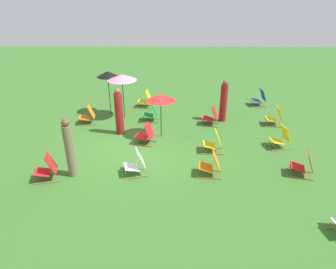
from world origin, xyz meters
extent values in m
plane|color=#386B28|center=(0.00, 0.00, 0.00)|extent=(40.00, 40.00, 0.00)
cube|color=olive|center=(0.11, 2.76, 0.02)|extent=(0.05, 0.76, 0.04)
cube|color=olive|center=(0.55, 2.76, 0.02)|extent=(0.05, 0.76, 0.04)
cube|color=yellow|center=(0.33, 2.66, 0.27)|extent=(0.49, 0.44, 0.13)
cube|color=yellow|center=(0.34, 2.96, 0.55)|extent=(0.48, 0.25, 0.57)
cylinder|color=olive|center=(0.33, 2.46, 0.20)|extent=(0.44, 0.03, 0.03)
cube|color=olive|center=(1.91, -2.52, 0.02)|extent=(0.20, 0.75, 0.04)
cube|color=olive|center=(2.34, -2.42, 0.02)|extent=(0.20, 0.75, 0.04)
cube|color=red|center=(2.14, -2.57, 0.27)|extent=(0.56, 0.53, 0.13)
cube|color=red|center=(2.08, -2.27, 0.55)|extent=(0.52, 0.35, 0.57)
cylinder|color=olive|center=(2.19, -2.76, 0.20)|extent=(0.44, 0.12, 0.03)
cube|color=olive|center=(-2.20, 2.99, 0.02)|extent=(0.22, 0.75, 0.04)
cube|color=olive|center=(-1.77, 2.88, 0.02)|extent=(0.22, 0.75, 0.04)
cube|color=red|center=(-2.01, 2.84, 0.27)|extent=(0.57, 0.54, 0.13)
cube|color=red|center=(-1.94, 3.13, 0.55)|extent=(0.53, 0.36, 0.57)
cylinder|color=olive|center=(-2.06, 2.64, 0.20)|extent=(0.43, 0.13, 0.03)
cube|color=olive|center=(1.59, 2.52, 0.02)|extent=(0.11, 0.76, 0.04)
cube|color=olive|center=(2.03, 2.47, 0.02)|extent=(0.11, 0.76, 0.04)
cube|color=orange|center=(1.80, 2.40, 0.27)|extent=(0.52, 0.48, 0.13)
cube|color=orange|center=(1.83, 2.70, 0.55)|extent=(0.50, 0.29, 0.57)
cylinder|color=olive|center=(1.78, 2.20, 0.20)|extent=(0.44, 0.07, 0.03)
cube|color=olive|center=(-2.54, 0.40, 0.02)|extent=(0.04, 0.76, 0.04)
cube|color=olive|center=(-2.10, 0.40, 0.02)|extent=(0.04, 0.76, 0.04)
cube|color=#148C38|center=(-2.32, 0.30, 0.27)|extent=(0.48, 0.44, 0.13)
cube|color=#148C38|center=(-2.32, 0.60, 0.55)|extent=(0.48, 0.25, 0.57)
cylinder|color=olive|center=(-2.32, 0.10, 0.20)|extent=(0.44, 0.03, 0.03)
cylinder|color=olive|center=(4.33, 5.21, 0.20)|extent=(0.44, 0.10, 0.03)
cube|color=olive|center=(-2.19, 5.62, 0.02)|extent=(0.08, 0.76, 0.04)
cube|color=olive|center=(-1.75, 5.59, 0.02)|extent=(0.08, 0.76, 0.04)
cube|color=yellow|center=(-1.98, 5.51, 0.27)|extent=(0.50, 0.46, 0.13)
cube|color=yellow|center=(-1.96, 5.81, 0.55)|extent=(0.49, 0.27, 0.57)
cylinder|color=olive|center=(-1.99, 5.31, 0.20)|extent=(0.44, 0.05, 0.03)
cube|color=olive|center=(-4.22, 0.05, 0.02)|extent=(0.12, 0.76, 0.04)
cube|color=olive|center=(-3.78, 0.00, 0.02)|extent=(0.12, 0.76, 0.04)
cube|color=yellow|center=(-4.01, -0.07, 0.27)|extent=(0.53, 0.49, 0.13)
cube|color=yellow|center=(-3.98, 0.22, 0.55)|extent=(0.51, 0.30, 0.57)
cylinder|color=olive|center=(-4.04, -0.27, 0.20)|extent=(0.44, 0.08, 0.03)
cube|color=olive|center=(1.56, 5.40, 0.02)|extent=(0.24, 0.74, 0.04)
cube|color=olive|center=(1.98, 5.29, 0.02)|extent=(0.24, 0.74, 0.04)
cube|color=red|center=(1.75, 5.25, 0.27)|extent=(0.58, 0.55, 0.13)
cube|color=red|center=(1.83, 5.54, 0.55)|extent=(0.53, 0.37, 0.57)
cylinder|color=olive|center=(1.69, 5.06, 0.20)|extent=(0.43, 0.14, 0.03)
cube|color=olive|center=(1.58, 0.14, 0.02)|extent=(0.22, 0.75, 0.04)
cube|color=olive|center=(2.01, 0.24, 0.02)|extent=(0.22, 0.75, 0.04)
cube|color=white|center=(1.82, 0.09, 0.27)|extent=(0.57, 0.54, 0.13)
cube|color=white|center=(1.75, 0.38, 0.55)|extent=(0.53, 0.36, 0.57)
cylinder|color=olive|center=(1.87, -0.10, 0.20)|extent=(0.43, 0.14, 0.03)
cube|color=olive|center=(-0.22, 5.17, 0.02)|extent=(0.21, 0.75, 0.04)
cube|color=olive|center=(0.21, 5.27, 0.02)|extent=(0.21, 0.75, 0.04)
cube|color=yellow|center=(0.01, 5.13, 0.27)|extent=(0.57, 0.53, 0.13)
cube|color=yellow|center=(-0.05, 5.42, 0.55)|extent=(0.52, 0.35, 0.57)
cylinder|color=olive|center=(0.06, 4.93, 0.20)|extent=(0.43, 0.13, 0.03)
cube|color=olive|center=(-4.49, 5.51, 0.02)|extent=(0.12, 0.76, 0.04)
cube|color=olive|center=(-4.05, 5.56, 0.02)|extent=(0.12, 0.76, 0.04)
cube|color=#1947B7|center=(-4.26, 5.44, 0.27)|extent=(0.53, 0.48, 0.13)
cube|color=#1947B7|center=(-4.29, 5.73, 0.55)|extent=(0.50, 0.30, 0.57)
cylinder|color=olive|center=(-4.24, 5.24, 0.20)|extent=(0.44, 0.08, 0.03)
cube|color=olive|center=(-2.25, -2.30, 0.02)|extent=(0.15, 0.76, 0.04)
cube|color=olive|center=(-1.81, -2.24, 0.02)|extent=(0.15, 0.76, 0.04)
cube|color=orange|center=(-2.01, -2.37, 0.27)|extent=(0.54, 0.50, 0.13)
cube|color=orange|center=(-2.06, -2.07, 0.55)|extent=(0.51, 0.31, 0.57)
cylinder|color=olive|center=(-1.99, -2.57, 0.20)|extent=(0.44, 0.09, 0.03)
cube|color=olive|center=(-0.49, 0.39, 0.02)|extent=(0.26, 0.74, 0.04)
cube|color=olive|center=(-0.07, 0.26, 0.02)|extent=(0.26, 0.74, 0.04)
cube|color=red|center=(-0.31, 0.23, 0.27)|extent=(0.59, 0.56, 0.13)
cube|color=red|center=(-0.22, 0.51, 0.55)|extent=(0.53, 0.38, 0.57)
cylinder|color=olive|center=(-0.37, 0.04, 0.20)|extent=(0.43, 0.16, 0.03)
cylinder|color=black|center=(-2.72, -0.78, 0.97)|extent=(0.03, 0.03, 1.93)
cone|color=pink|center=(-2.72, -0.78, 1.83)|extent=(1.25, 1.25, 0.24)
cylinder|color=black|center=(-3.19, -1.48, 0.97)|extent=(0.03, 0.03, 1.94)
cone|color=black|center=(-3.19, -1.48, 1.84)|extent=(0.94, 0.94, 0.24)
cylinder|color=black|center=(-0.85, 0.92, 0.86)|extent=(0.03, 0.03, 1.71)
cone|color=red|center=(-0.85, 0.92, 1.61)|extent=(1.09, 1.09, 0.26)
cylinder|color=maroon|center=(-2.42, 3.53, 0.80)|extent=(0.35, 0.35, 1.61)
sphere|color=brown|center=(-2.42, 3.53, 1.71)|extent=(0.22, 0.22, 0.22)
cylinder|color=#72664C|center=(1.87, -1.73, 0.84)|extent=(0.38, 0.38, 1.69)
sphere|color=brown|center=(1.87, -1.73, 1.79)|extent=(0.24, 0.24, 0.24)
cylinder|color=maroon|center=(-1.10, -0.72, 0.83)|extent=(0.45, 0.45, 1.65)
sphere|color=brown|center=(-1.10, -0.72, 1.76)|extent=(0.22, 0.22, 0.22)
camera|label=1|loc=(9.80, 1.34, 5.36)|focal=32.54mm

